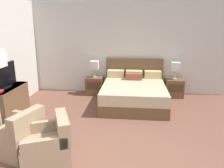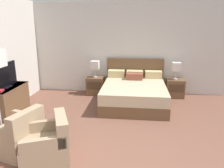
{
  "view_description": "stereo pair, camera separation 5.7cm",
  "coord_description": "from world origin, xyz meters",
  "px_view_note": "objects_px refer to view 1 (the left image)",
  "views": [
    {
      "loc": [
        0.4,
        -2.58,
        2.09
      ],
      "look_at": [
        -0.08,
        2.18,
        0.75
      ],
      "focal_mm": 35.0,
      "sensor_mm": 36.0,
      "label": 1
    },
    {
      "loc": [
        0.45,
        -2.58,
        2.09
      ],
      "look_at": [
        -0.08,
        2.18,
        0.75
      ],
      "focal_mm": 35.0,
      "sensor_mm": 36.0,
      "label": 2
    }
  ],
  "objects_px": {
    "table_lamp_left": "(94,65)",
    "tv": "(4,76)",
    "dresser": "(8,103)",
    "armchair_companion": "(48,147)",
    "nightstand_left": "(95,86)",
    "table_lamp_right": "(176,67)",
    "bed": "(134,92)",
    "nightstand_right": "(174,88)",
    "armchair_by_window": "(18,137)"
  },
  "relations": [
    {
      "from": "table_lamp_left",
      "to": "tv",
      "type": "relative_size",
      "value": 0.56
    },
    {
      "from": "dresser",
      "to": "armchair_companion",
      "type": "height_order",
      "value": "armchair_companion"
    },
    {
      "from": "nightstand_left",
      "to": "tv",
      "type": "bearing_deg",
      "value": -129.25
    },
    {
      "from": "table_lamp_right",
      "to": "bed",
      "type": "bearing_deg",
      "value": -149.54
    },
    {
      "from": "nightstand_right",
      "to": "tv",
      "type": "xyz_separation_m",
      "value": [
        -3.96,
        -1.97,
        0.73
      ]
    },
    {
      "from": "nightstand_left",
      "to": "armchair_by_window",
      "type": "xyz_separation_m",
      "value": [
        -0.71,
        -3.2,
        0.02
      ]
    },
    {
      "from": "armchair_by_window",
      "to": "armchair_companion",
      "type": "distance_m",
      "value": 0.66
    },
    {
      "from": "armchair_companion",
      "to": "dresser",
      "type": "bearing_deg",
      "value": 135.14
    },
    {
      "from": "table_lamp_left",
      "to": "armchair_companion",
      "type": "bearing_deg",
      "value": -91.61
    },
    {
      "from": "table_lamp_right",
      "to": "tv",
      "type": "distance_m",
      "value": 4.42
    },
    {
      "from": "table_lamp_left",
      "to": "dresser",
      "type": "bearing_deg",
      "value": -129.73
    },
    {
      "from": "table_lamp_left",
      "to": "armchair_by_window",
      "type": "distance_m",
      "value": 3.34
    },
    {
      "from": "table_lamp_right",
      "to": "armchair_companion",
      "type": "distance_m",
      "value": 4.27
    },
    {
      "from": "nightstand_left",
      "to": "nightstand_right",
      "type": "distance_m",
      "value": 2.34
    },
    {
      "from": "bed",
      "to": "table_lamp_left",
      "type": "height_order",
      "value": "bed"
    },
    {
      "from": "nightstand_left",
      "to": "table_lamp_right",
      "type": "bearing_deg",
      "value": 0.04
    },
    {
      "from": "bed",
      "to": "armchair_by_window",
      "type": "height_order",
      "value": "bed"
    },
    {
      "from": "armchair_by_window",
      "to": "tv",
      "type": "bearing_deg",
      "value": 126.2
    },
    {
      "from": "table_lamp_left",
      "to": "armchair_by_window",
      "type": "relative_size",
      "value": 0.58
    },
    {
      "from": "dresser",
      "to": "table_lamp_right",
      "type": "bearing_deg",
      "value": 26.14
    },
    {
      "from": "table_lamp_left",
      "to": "table_lamp_right",
      "type": "distance_m",
      "value": 2.34
    },
    {
      "from": "nightstand_left",
      "to": "table_lamp_left",
      "type": "distance_m",
      "value": 0.63
    },
    {
      "from": "table_lamp_left",
      "to": "tv",
      "type": "distance_m",
      "value": 2.55
    },
    {
      "from": "nightstand_left",
      "to": "bed",
      "type": "bearing_deg",
      "value": -30.41
    },
    {
      "from": "nightstand_left",
      "to": "dresser",
      "type": "height_order",
      "value": "dresser"
    },
    {
      "from": "table_lamp_right",
      "to": "armchair_by_window",
      "type": "height_order",
      "value": "table_lamp_right"
    },
    {
      "from": "nightstand_right",
      "to": "table_lamp_left",
      "type": "distance_m",
      "value": 2.43
    },
    {
      "from": "nightstand_right",
      "to": "armchair_companion",
      "type": "xyz_separation_m",
      "value": [
        -2.44,
        -3.45,
        0.02
      ]
    },
    {
      "from": "nightstand_left",
      "to": "armchair_by_window",
      "type": "distance_m",
      "value": 3.28
    },
    {
      "from": "nightstand_left",
      "to": "nightstand_right",
      "type": "relative_size",
      "value": 1.0
    },
    {
      "from": "nightstand_left",
      "to": "armchair_by_window",
      "type": "bearing_deg",
      "value": -102.53
    },
    {
      "from": "nightstand_left",
      "to": "armchair_companion",
      "type": "bearing_deg",
      "value": -91.61
    },
    {
      "from": "bed",
      "to": "nightstand_left",
      "type": "height_order",
      "value": "bed"
    },
    {
      "from": "table_lamp_right",
      "to": "dresser",
      "type": "bearing_deg",
      "value": -153.86
    },
    {
      "from": "dresser",
      "to": "table_lamp_left",
      "type": "bearing_deg",
      "value": 50.27
    },
    {
      "from": "bed",
      "to": "armchair_companion",
      "type": "bearing_deg",
      "value": -114.66
    },
    {
      "from": "nightstand_left",
      "to": "nightstand_right",
      "type": "bearing_deg",
      "value": 0.0
    },
    {
      "from": "bed",
      "to": "dresser",
      "type": "distance_m",
      "value": 3.06
    },
    {
      "from": "nightstand_left",
      "to": "tv",
      "type": "xyz_separation_m",
      "value": [
        -1.61,
        -1.97,
        0.73
      ]
    },
    {
      "from": "nightstand_left",
      "to": "armchair_companion",
      "type": "distance_m",
      "value": 3.45
    },
    {
      "from": "bed",
      "to": "tv",
      "type": "xyz_separation_m",
      "value": [
        -2.78,
        -1.29,
        0.68
      ]
    },
    {
      "from": "nightstand_right",
      "to": "table_lamp_right",
      "type": "xyz_separation_m",
      "value": [
        0.0,
        0.0,
        0.63
      ]
    },
    {
      "from": "dresser",
      "to": "tv",
      "type": "relative_size",
      "value": 1.21
    },
    {
      "from": "nightstand_right",
      "to": "tv",
      "type": "height_order",
      "value": "tv"
    },
    {
      "from": "nightstand_right",
      "to": "table_lamp_right",
      "type": "height_order",
      "value": "table_lamp_right"
    },
    {
      "from": "nightstand_left",
      "to": "dresser",
      "type": "distance_m",
      "value": 2.53
    },
    {
      "from": "armchair_companion",
      "to": "nightstand_right",
      "type": "bearing_deg",
      "value": 54.73
    },
    {
      "from": "table_lamp_left",
      "to": "nightstand_left",
      "type": "bearing_deg",
      "value": -90.0
    },
    {
      "from": "bed",
      "to": "armchair_companion",
      "type": "relative_size",
      "value": 2.18
    },
    {
      "from": "dresser",
      "to": "armchair_by_window",
      "type": "bearing_deg",
      "value": -54.41
    }
  ]
}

